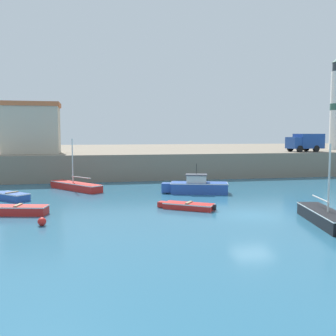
{
  "coord_description": "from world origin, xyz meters",
  "views": [
    {
      "loc": [
        -9.99,
        -22.39,
        5.03
      ],
      "look_at": [
        -2.96,
        11.51,
        2.0
      ],
      "focal_mm": 42.0,
      "sensor_mm": 36.0,
      "label": 1
    }
  ],
  "objects_px": {
    "motorboat_blue_2": "(197,186)",
    "harbor_shed_near_wharf": "(32,128)",
    "dinghy_red_5": "(16,210)",
    "dinghy_red_3": "(187,206)",
    "sailboat_black_4": "(326,217)",
    "mooring_buoy": "(42,222)",
    "dinghy_blue_7": "(11,196)",
    "truck_on_quay": "(305,142)",
    "sailboat_red_1": "(75,186)",
    "lighthouse": "(336,105)"
  },
  "relations": [
    {
      "from": "mooring_buoy",
      "to": "truck_on_quay",
      "type": "distance_m",
      "value": 36.41
    },
    {
      "from": "sailboat_red_1",
      "to": "dinghy_red_5",
      "type": "relative_size",
      "value": 1.44
    },
    {
      "from": "motorboat_blue_2",
      "to": "dinghy_red_5",
      "type": "relative_size",
      "value": 1.38
    },
    {
      "from": "sailboat_black_4",
      "to": "lighthouse",
      "type": "bearing_deg",
      "value": 54.74
    },
    {
      "from": "truck_on_quay",
      "to": "sailboat_black_4",
      "type": "bearing_deg",
      "value": -118.52
    },
    {
      "from": "sailboat_red_1",
      "to": "lighthouse",
      "type": "height_order",
      "value": "lighthouse"
    },
    {
      "from": "mooring_buoy",
      "to": "lighthouse",
      "type": "height_order",
      "value": "lighthouse"
    },
    {
      "from": "sailboat_red_1",
      "to": "harbor_shed_near_wharf",
      "type": "bearing_deg",
      "value": 115.11
    },
    {
      "from": "sailboat_red_1",
      "to": "dinghy_red_3",
      "type": "bearing_deg",
      "value": -54.88
    },
    {
      "from": "dinghy_red_5",
      "to": "harbor_shed_near_wharf",
      "type": "distance_m",
      "value": 21.71
    },
    {
      "from": "motorboat_blue_2",
      "to": "sailboat_black_4",
      "type": "xyz_separation_m",
      "value": [
        3.85,
        -12.55,
        -0.19
      ]
    },
    {
      "from": "motorboat_blue_2",
      "to": "lighthouse",
      "type": "distance_m",
      "value": 31.42
    },
    {
      "from": "sailboat_red_1",
      "to": "motorboat_blue_2",
      "type": "xyz_separation_m",
      "value": [
        10.16,
        -4.13,
        0.23
      ]
    },
    {
      "from": "dinghy_red_3",
      "to": "harbor_shed_near_wharf",
      "type": "relative_size",
      "value": 0.58
    },
    {
      "from": "motorboat_blue_2",
      "to": "mooring_buoy",
      "type": "distance_m",
      "value": 15.09
    },
    {
      "from": "dinghy_red_5",
      "to": "truck_on_quay",
      "type": "height_order",
      "value": "truck_on_quay"
    },
    {
      "from": "dinghy_red_3",
      "to": "lighthouse",
      "type": "xyz_separation_m",
      "value": [
        27.46,
        23.9,
        8.77
      ]
    },
    {
      "from": "motorboat_blue_2",
      "to": "dinghy_blue_7",
      "type": "height_order",
      "value": "motorboat_blue_2"
    },
    {
      "from": "sailboat_black_4",
      "to": "mooring_buoy",
      "type": "xyz_separation_m",
      "value": [
        -15.41,
        2.86,
        -0.18
      ]
    },
    {
      "from": "harbor_shed_near_wharf",
      "to": "sailboat_red_1",
      "type": "bearing_deg",
      "value": -64.89
    },
    {
      "from": "mooring_buoy",
      "to": "lighthouse",
      "type": "bearing_deg",
      "value": 36.43
    },
    {
      "from": "dinghy_blue_7",
      "to": "harbor_shed_near_wharf",
      "type": "relative_size",
      "value": 0.49
    },
    {
      "from": "motorboat_blue_2",
      "to": "mooring_buoy",
      "type": "bearing_deg",
      "value": -140.03
    },
    {
      "from": "sailboat_red_1",
      "to": "mooring_buoy",
      "type": "bearing_deg",
      "value": -95.79
    },
    {
      "from": "sailboat_red_1",
      "to": "sailboat_black_4",
      "type": "bearing_deg",
      "value": -49.97
    },
    {
      "from": "truck_on_quay",
      "to": "dinghy_blue_7",
      "type": "bearing_deg",
      "value": -158.37
    },
    {
      "from": "sailboat_black_4",
      "to": "dinghy_red_3",
      "type": "bearing_deg",
      "value": 137.51
    },
    {
      "from": "dinghy_blue_7",
      "to": "truck_on_quay",
      "type": "distance_m",
      "value": 34.7
    },
    {
      "from": "dinghy_red_3",
      "to": "truck_on_quay",
      "type": "relative_size",
      "value": 0.82
    },
    {
      "from": "motorboat_blue_2",
      "to": "harbor_shed_near_wharf",
      "type": "bearing_deg",
      "value": 135.81
    },
    {
      "from": "dinghy_blue_7",
      "to": "sailboat_red_1",
      "type": "bearing_deg",
      "value": 45.23
    },
    {
      "from": "dinghy_blue_7",
      "to": "sailboat_black_4",
      "type": "bearing_deg",
      "value": -32.84
    },
    {
      "from": "lighthouse",
      "to": "mooring_buoy",
      "type": "bearing_deg",
      "value": -143.57
    },
    {
      "from": "dinghy_red_3",
      "to": "lighthouse",
      "type": "relative_size",
      "value": 0.29
    },
    {
      "from": "motorboat_blue_2",
      "to": "truck_on_quay",
      "type": "distance_m",
      "value": 21.44
    },
    {
      "from": "sailboat_red_1",
      "to": "mooring_buoy",
      "type": "xyz_separation_m",
      "value": [
        -1.4,
        -13.82,
        -0.14
      ]
    },
    {
      "from": "sailboat_black_4",
      "to": "truck_on_quay",
      "type": "relative_size",
      "value": 1.42
    },
    {
      "from": "motorboat_blue_2",
      "to": "dinghy_red_3",
      "type": "xyz_separation_m",
      "value": [
        -2.55,
        -6.68,
        -0.37
      ]
    },
    {
      "from": "sailboat_black_4",
      "to": "dinghy_red_5",
      "type": "xyz_separation_m",
      "value": [
        -17.29,
        6.25,
        -0.11
      ]
    },
    {
      "from": "dinghy_blue_7",
      "to": "harbor_shed_near_wharf",
      "type": "xyz_separation_m",
      "value": [
        -0.32,
        15.2,
        5.38
      ]
    },
    {
      "from": "dinghy_red_3",
      "to": "dinghy_blue_7",
      "type": "height_order",
      "value": "dinghy_blue_7"
    },
    {
      "from": "dinghy_red_5",
      "to": "sailboat_black_4",
      "type": "bearing_deg",
      "value": -19.88
    },
    {
      "from": "motorboat_blue_2",
      "to": "sailboat_black_4",
      "type": "height_order",
      "value": "sailboat_black_4"
    },
    {
      "from": "sailboat_red_1",
      "to": "harbor_shed_near_wharf",
      "type": "relative_size",
      "value": 0.95
    },
    {
      "from": "dinghy_red_3",
      "to": "truck_on_quay",
      "type": "height_order",
      "value": "truck_on_quay"
    },
    {
      "from": "dinghy_red_5",
      "to": "mooring_buoy",
      "type": "distance_m",
      "value": 3.88
    },
    {
      "from": "mooring_buoy",
      "to": "dinghy_blue_7",
      "type": "bearing_deg",
      "value": 109.34
    },
    {
      "from": "dinghy_red_5",
      "to": "dinghy_red_3",
      "type": "bearing_deg",
      "value": -2.03
    },
    {
      "from": "dinghy_blue_7",
      "to": "lighthouse",
      "type": "bearing_deg",
      "value": 24.1
    },
    {
      "from": "lighthouse",
      "to": "harbor_shed_near_wharf",
      "type": "distance_m",
      "value": 40.22
    }
  ]
}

